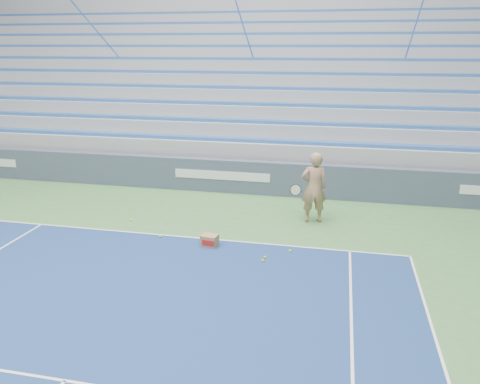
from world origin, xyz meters
TOP-DOWN VIEW (x-y plane):
  - sponsor_barrier at (0.00, 15.88)m, footprint 30.00×0.32m
  - bleachers at (0.00, 21.60)m, footprint 31.00×9.15m
  - tennis_player at (3.10, 13.71)m, footprint 1.02×0.94m
  - ball_box at (0.77, 11.49)m, footprint 0.43×0.35m
  - tennis_ball_0 at (-1.83, 12.67)m, footprint 0.07×0.07m
  - tennis_ball_1 at (2.73, 11.56)m, footprint 0.07×0.07m
  - tennis_ball_2 at (-0.60, 11.72)m, footprint 0.07×0.07m
  - tennis_ball_3 at (2.20, 11.08)m, footprint 0.07×0.07m
  - tennis_ball_4 at (2.19, 10.90)m, footprint 0.07×0.07m

SIDE VIEW (x-z plane):
  - tennis_ball_0 at x=-1.83m, z-range 0.00..0.07m
  - tennis_ball_1 at x=2.73m, z-range 0.00..0.07m
  - tennis_ball_2 at x=-0.60m, z-range 0.00..0.07m
  - tennis_ball_3 at x=2.20m, z-range 0.00..0.07m
  - tennis_ball_4 at x=2.19m, z-range 0.00..0.07m
  - ball_box at x=0.77m, z-range 0.00..0.29m
  - sponsor_barrier at x=0.00m, z-range 0.00..1.10m
  - tennis_player at x=3.10m, z-range 0.00..1.97m
  - bleachers at x=0.00m, z-range -1.29..6.01m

